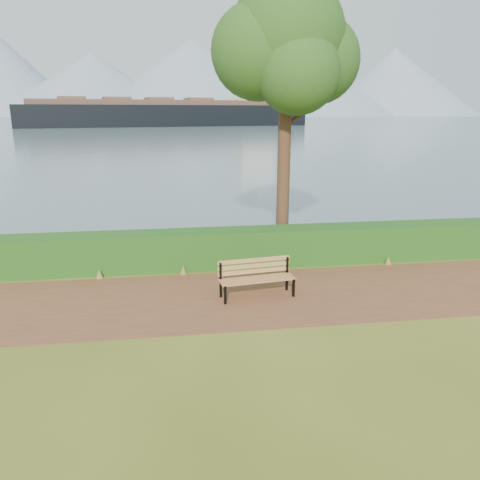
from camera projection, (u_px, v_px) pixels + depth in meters
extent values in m
plane|color=#4C5618|center=(236.00, 303.00, 10.28)|extent=(140.00, 140.00, 0.00)
cube|color=brown|center=(235.00, 298.00, 10.57)|extent=(40.00, 3.40, 0.01)
cube|color=#1F4B15|center=(223.00, 248.00, 12.63)|extent=(32.00, 0.85, 1.00)
cube|color=#3F5565|center=(172.00, 119.00, 258.23)|extent=(700.00, 510.00, 0.00)
cone|color=gray|center=(94.00, 85.00, 372.18)|extent=(160.00, 160.00, 48.00)
cone|color=gray|center=(193.00, 78.00, 391.05)|extent=(190.00, 190.00, 62.00)
cone|color=gray|center=(299.00, 86.00, 400.47)|extent=(170.00, 170.00, 50.00)
cone|color=gray|center=(393.00, 82.00, 421.54)|extent=(150.00, 150.00, 58.00)
cone|color=gray|center=(158.00, 95.00, 414.29)|extent=(120.00, 120.00, 35.00)
cone|color=gray|center=(334.00, 93.00, 431.24)|extent=(130.00, 130.00, 40.00)
cube|color=black|center=(225.00, 295.00, 10.15)|extent=(0.05, 0.06, 0.43)
cube|color=black|center=(221.00, 280.00, 10.48)|extent=(0.05, 0.06, 0.82)
cube|color=black|center=(223.00, 284.00, 10.29)|extent=(0.11, 0.50, 0.05)
cube|color=black|center=(293.00, 288.00, 10.57)|extent=(0.05, 0.06, 0.43)
cube|color=black|center=(287.00, 274.00, 10.90)|extent=(0.05, 0.06, 0.82)
cube|color=black|center=(290.00, 277.00, 10.71)|extent=(0.11, 0.50, 0.05)
cube|color=#A87341|center=(260.00, 282.00, 10.33)|extent=(1.71, 0.31, 0.03)
cube|color=#A87341|center=(258.00, 280.00, 10.44)|extent=(1.71, 0.31, 0.03)
cube|color=#A87341|center=(256.00, 278.00, 10.55)|extent=(1.71, 0.31, 0.03)
cube|color=#A87341|center=(255.00, 277.00, 10.66)|extent=(1.71, 0.31, 0.03)
cube|color=#A87341|center=(254.00, 271.00, 10.68)|extent=(1.70, 0.26, 0.10)
cube|color=#A87341|center=(254.00, 266.00, 10.65)|extent=(1.70, 0.26, 0.10)
cube|color=#A87341|center=(254.00, 260.00, 10.61)|extent=(1.70, 0.26, 0.10)
cylinder|color=#372016|center=(284.00, 143.00, 12.89)|extent=(0.36, 0.36, 6.47)
sphere|color=#214717|center=(287.00, 37.00, 12.17)|extent=(3.05, 3.05, 3.05)
sphere|color=#214717|center=(316.00, 60.00, 12.52)|extent=(2.33, 2.33, 2.33)
sphere|color=#214717|center=(259.00, 51.00, 12.13)|extent=(2.51, 2.51, 2.51)
sphere|color=#214717|center=(298.00, 72.00, 11.79)|extent=(2.16, 2.16, 2.16)
sphere|color=#214717|center=(273.00, 23.00, 12.59)|extent=(1.98, 1.98, 1.98)
sphere|color=#214717|center=(291.00, 0.00, 12.01)|extent=(1.80, 1.80, 1.80)
cylinder|color=#372016|center=(299.00, 116.00, 12.75)|extent=(0.94, 0.11, 0.71)
cylinder|color=#372016|center=(272.00, 99.00, 12.61)|extent=(0.73, 0.34, 0.65)
cube|color=black|center=(169.00, 120.00, 128.80)|extent=(79.02, 29.89, 7.83)
cube|color=#503830|center=(169.00, 103.00, 127.57)|extent=(72.64, 27.26, 1.34)
cube|color=silver|center=(253.00, 81.00, 134.85)|extent=(11.91, 11.28, 12.30)
cylinder|color=black|center=(253.00, 55.00, 132.91)|extent=(2.68, 2.68, 3.91)
cube|color=brown|center=(71.00, 98.00, 118.46)|extent=(8.22, 8.72, 0.89)
cube|color=brown|center=(117.00, 99.00, 122.42)|extent=(8.22, 8.72, 0.89)
cube|color=brown|center=(159.00, 99.00, 126.38)|extent=(8.22, 8.72, 0.89)
cube|color=brown|center=(198.00, 100.00, 130.35)|extent=(8.22, 8.72, 0.89)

